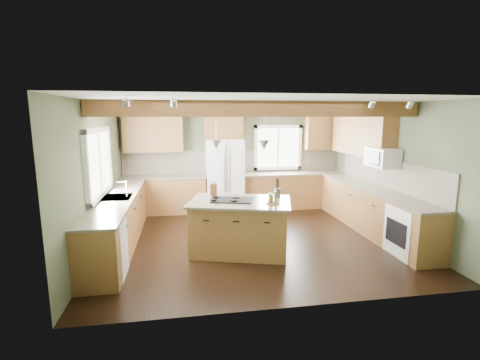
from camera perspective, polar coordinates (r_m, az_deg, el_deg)
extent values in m
plane|color=black|center=(6.86, 2.16, -9.62)|extent=(5.60, 5.60, 0.00)
plane|color=silver|center=(6.46, 2.32, 12.62)|extent=(5.60, 5.60, 0.00)
plane|color=#414833|center=(8.98, -0.97, 3.68)|extent=(5.60, 0.00, 5.60)
plane|color=#414833|center=(6.58, -22.41, 0.43)|extent=(0.00, 5.00, 5.00)
plane|color=#414833|center=(7.61, 23.39, 1.61)|extent=(0.00, 5.00, 5.00)
cube|color=#553218|center=(5.88, 3.49, 11.57)|extent=(5.55, 0.26, 0.26)
cube|color=#553218|center=(8.82, -0.90, 11.63)|extent=(5.55, 0.20, 0.10)
cube|color=brown|center=(8.97, -0.96, 3.09)|extent=(5.58, 0.03, 0.58)
cube|color=brown|center=(7.65, 23.04, 1.00)|extent=(0.03, 3.70, 0.58)
cube|color=brown|center=(8.74, -12.36, -2.47)|extent=(2.02, 0.60, 0.88)
cube|color=#464034|center=(8.65, -12.48, 0.50)|extent=(2.06, 0.64, 0.04)
cube|color=brown|center=(9.16, 8.58, -1.75)|extent=(2.62, 0.60, 0.88)
cube|color=#464034|center=(9.08, 8.66, 1.09)|extent=(2.66, 0.64, 0.04)
cube|color=brown|center=(6.75, -19.32, -6.62)|extent=(0.60, 3.70, 0.88)
cube|color=#464034|center=(6.64, -19.56, -2.81)|extent=(0.64, 3.74, 0.04)
cube|color=brown|center=(7.66, 20.83, -4.73)|extent=(0.60, 3.70, 0.88)
cube|color=#464034|center=(7.56, 21.05, -1.36)|extent=(0.64, 3.74, 0.04)
cube|color=brown|center=(8.68, -14.03, 7.45)|extent=(1.40, 0.35, 0.90)
cube|color=brown|center=(8.70, -2.80, 9.07)|extent=(0.96, 0.35, 0.70)
cube|color=brown|center=(8.23, 19.30, 7.04)|extent=(0.35, 2.20, 0.90)
cube|color=brown|center=(9.37, 13.36, 7.67)|extent=(0.90, 0.35, 0.90)
cube|color=white|center=(6.59, -22.30, 2.66)|extent=(0.04, 1.60, 1.05)
cube|color=white|center=(9.17, 6.20, 5.33)|extent=(1.10, 0.04, 1.00)
cube|color=#262628|center=(6.64, -19.56, -2.77)|extent=(0.50, 0.65, 0.03)
cylinder|color=#B2B2B7|center=(6.58, -18.09, -1.51)|extent=(0.02, 0.02, 0.28)
cube|color=white|center=(5.55, -21.50, -10.58)|extent=(0.60, 0.60, 0.84)
cube|color=white|center=(6.61, 26.41, -7.58)|extent=(0.60, 0.72, 0.84)
cube|color=white|center=(7.42, 22.30, 3.44)|extent=(0.40, 0.70, 0.38)
cone|color=#B2B2B7|center=(5.89, -3.93, 5.81)|extent=(0.18, 0.18, 0.16)
cone|color=#B2B2B7|center=(5.80, 3.95, 5.74)|extent=(0.18, 0.18, 0.16)
cube|color=white|center=(8.62, -2.57, 0.70)|extent=(0.90, 0.74, 1.80)
cube|color=brown|center=(6.11, -0.02, -7.79)|extent=(1.82, 1.39, 0.88)
cube|color=#464034|center=(5.99, -0.02, -3.60)|extent=(1.95, 1.52, 0.04)
cube|color=black|center=(6.00, -1.29, -3.28)|extent=(0.80, 0.64, 0.02)
cube|color=brown|center=(6.40, -4.41, -1.59)|extent=(0.13, 0.10, 0.21)
cylinder|color=#403933|center=(6.26, 6.12, -2.10)|extent=(0.16, 0.16, 0.16)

